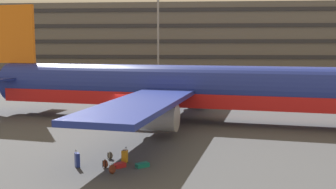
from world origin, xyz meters
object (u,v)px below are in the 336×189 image
(suitcase_navy, at_px, (77,160))
(backpack_small, at_px, (112,170))
(backpack_black, at_px, (110,156))
(airliner, at_px, (181,88))
(suitcase_large, at_px, (142,165))
(suitcase_purple, at_px, (125,156))
(backpack_laid_flat, at_px, (105,164))
(suitcase_upright, at_px, (120,165))

(suitcase_navy, xyz_separation_m, backpack_small, (2.20, -0.99, -0.19))
(backpack_black, bearing_deg, airliner, 73.65)
(suitcase_large, bearing_deg, suitcase_purple, 149.63)
(suitcase_navy, height_order, suitcase_purple, suitcase_navy)
(airliner, relative_size, suitcase_large, 51.53)
(backpack_small, bearing_deg, backpack_black, 105.07)
(backpack_laid_flat, relative_size, backpack_small, 0.93)
(airliner, height_order, suitcase_large, airliner)
(suitcase_navy, bearing_deg, backpack_laid_flat, 1.26)
(backpack_laid_flat, relative_size, backpack_black, 1.04)
(airliner, xyz_separation_m, backpack_black, (-3.65, -12.44, -2.74))
(suitcase_purple, bearing_deg, airliner, 78.78)
(backpack_black, height_order, backpack_small, backpack_small)
(suitcase_large, height_order, suitcase_upright, suitcase_upright)
(suitcase_large, xyz_separation_m, suitcase_purple, (-1.12, 0.66, 0.28))
(suitcase_purple, distance_m, backpack_black, 1.30)
(suitcase_upright, height_order, backpack_black, backpack_black)
(suitcase_upright, relative_size, suitcase_purple, 0.75)
(suitcase_upright, height_order, backpack_laid_flat, backpack_laid_flat)
(backpack_laid_flat, xyz_separation_m, backpack_small, (0.62, -1.02, 0.02))
(backpack_small, bearing_deg, suitcase_navy, 155.89)
(suitcase_large, bearing_deg, backpack_small, -136.88)
(backpack_black, bearing_deg, backpack_small, -74.93)
(airliner, relative_size, backpack_small, 74.92)
(suitcase_purple, bearing_deg, backpack_small, -98.38)
(suitcase_navy, relative_size, backpack_black, 2.01)
(backpack_laid_flat, distance_m, backpack_small, 1.19)
(suitcase_large, height_order, backpack_small, backpack_small)
(suitcase_large, bearing_deg, suitcase_upright, -173.36)
(suitcase_purple, height_order, backpack_laid_flat, suitcase_purple)
(backpack_laid_flat, bearing_deg, suitcase_large, 8.40)
(suitcase_large, distance_m, backpack_laid_flat, 2.05)
(suitcase_navy, bearing_deg, suitcase_purple, 21.65)
(airliner, distance_m, suitcase_navy, 15.30)
(suitcase_upright, distance_m, backpack_laid_flat, 0.80)
(backpack_black, bearing_deg, suitcase_purple, -36.66)
(suitcase_large, xyz_separation_m, suitcase_navy, (-3.61, -0.33, 0.31))
(backpack_laid_flat, height_order, backpack_small, backpack_small)
(suitcase_navy, height_order, backpack_small, suitcase_navy)
(backpack_black, distance_m, backpack_small, 2.84)
(suitcase_large, relative_size, suitcase_purple, 0.85)
(suitcase_navy, xyz_separation_m, suitcase_upright, (2.36, 0.19, -0.31))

